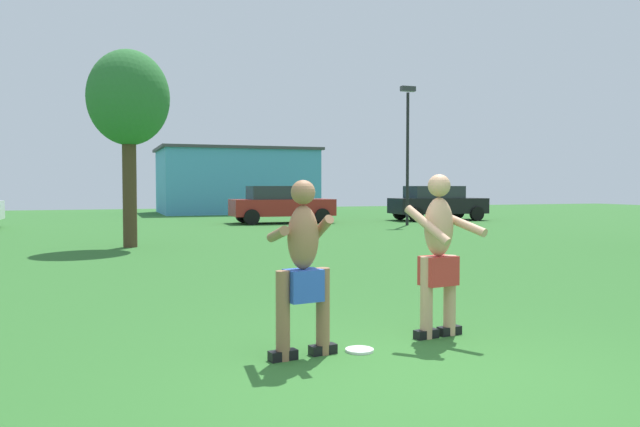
{
  "coord_description": "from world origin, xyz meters",
  "views": [
    {
      "loc": [
        -2.47,
        -4.55,
        1.58
      ],
      "look_at": [
        0.08,
        2.6,
        1.24
      ],
      "focal_mm": 35.01,
      "sensor_mm": 36.0,
      "label": 1
    }
  ],
  "objects_px": {
    "player_near": "(303,265)",
    "car_red_near_post": "(281,204)",
    "frisbee": "(359,350)",
    "car_black_far_end": "(437,202)",
    "tree_right_field": "(128,101)",
    "lamp_post": "(408,140)",
    "player_in_red": "(439,251)"
  },
  "relations": [
    {
      "from": "player_near",
      "to": "car_red_near_post",
      "type": "relative_size",
      "value": 0.38
    },
    {
      "from": "frisbee",
      "to": "car_black_far_end",
      "type": "bearing_deg",
      "value": 58.02
    },
    {
      "from": "tree_right_field",
      "to": "car_black_far_end",
      "type": "bearing_deg",
      "value": 31.33
    },
    {
      "from": "frisbee",
      "to": "tree_right_field",
      "type": "height_order",
      "value": "tree_right_field"
    },
    {
      "from": "lamp_post",
      "to": "player_near",
      "type": "bearing_deg",
      "value": -120.34
    },
    {
      "from": "car_red_near_post",
      "to": "car_black_far_end",
      "type": "bearing_deg",
      "value": -2.08
    },
    {
      "from": "frisbee",
      "to": "player_in_red",
      "type": "bearing_deg",
      "value": 14.42
    },
    {
      "from": "frisbee",
      "to": "car_black_far_end",
      "type": "relative_size",
      "value": 0.06
    },
    {
      "from": "player_in_red",
      "to": "tree_right_field",
      "type": "xyz_separation_m",
      "value": [
        -2.57,
        11.09,
        2.86
      ]
    },
    {
      "from": "lamp_post",
      "to": "tree_right_field",
      "type": "height_order",
      "value": "lamp_post"
    },
    {
      "from": "car_black_far_end",
      "to": "lamp_post",
      "type": "height_order",
      "value": "lamp_post"
    },
    {
      "from": "player_near",
      "to": "tree_right_field",
      "type": "bearing_deg",
      "value": 95.02
    },
    {
      "from": "car_black_far_end",
      "to": "lamp_post",
      "type": "xyz_separation_m",
      "value": [
        -3.0,
        -2.84,
        2.6
      ]
    },
    {
      "from": "player_near",
      "to": "car_red_near_post",
      "type": "height_order",
      "value": "player_near"
    },
    {
      "from": "car_red_near_post",
      "to": "lamp_post",
      "type": "height_order",
      "value": "lamp_post"
    },
    {
      "from": "car_red_near_post",
      "to": "tree_right_field",
      "type": "xyz_separation_m",
      "value": [
        -6.55,
        -8.76,
        2.94
      ]
    },
    {
      "from": "player_near",
      "to": "car_black_far_end",
      "type": "height_order",
      "value": "player_near"
    },
    {
      "from": "player_in_red",
      "to": "tree_right_field",
      "type": "bearing_deg",
      "value": 103.06
    },
    {
      "from": "car_red_near_post",
      "to": "lamp_post",
      "type": "distance_m",
      "value": 5.98
    },
    {
      "from": "player_near",
      "to": "tree_right_field",
      "type": "distance_m",
      "value": 11.76
    },
    {
      "from": "player_near",
      "to": "tree_right_field",
      "type": "height_order",
      "value": "tree_right_field"
    },
    {
      "from": "frisbee",
      "to": "car_black_far_end",
      "type": "height_order",
      "value": "car_black_far_end"
    },
    {
      "from": "car_black_far_end",
      "to": "tree_right_field",
      "type": "distance_m",
      "value": 16.6
    },
    {
      "from": "car_red_near_post",
      "to": "car_black_far_end",
      "type": "distance_m",
      "value": 7.41
    },
    {
      "from": "lamp_post",
      "to": "car_red_near_post",
      "type": "bearing_deg",
      "value": 144.8
    },
    {
      "from": "player_near",
      "to": "player_in_red",
      "type": "bearing_deg",
      "value": 9.32
    },
    {
      "from": "player_near",
      "to": "lamp_post",
      "type": "relative_size",
      "value": 0.29
    },
    {
      "from": "player_in_red",
      "to": "frisbee",
      "type": "height_order",
      "value": "player_in_red"
    },
    {
      "from": "frisbee",
      "to": "lamp_post",
      "type": "height_order",
      "value": "lamp_post"
    },
    {
      "from": "player_in_red",
      "to": "lamp_post",
      "type": "height_order",
      "value": "lamp_post"
    },
    {
      "from": "player_in_red",
      "to": "car_red_near_post",
      "type": "relative_size",
      "value": 0.39
    },
    {
      "from": "frisbee",
      "to": "car_red_near_post",
      "type": "relative_size",
      "value": 0.06
    }
  ]
}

